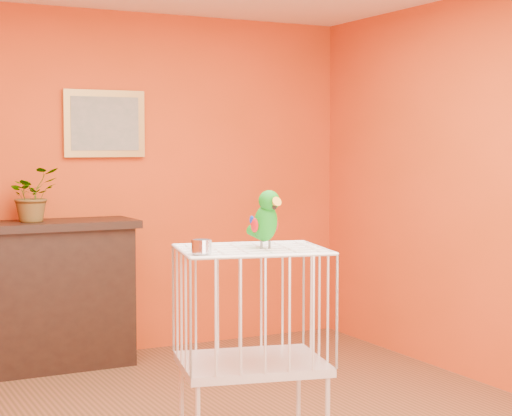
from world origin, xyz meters
TOP-DOWN VIEW (x-y plane):
  - room_shell at (0.00, 0.00)m, footprint 4.50×4.50m
  - console_cabinet at (-0.58, 2.00)m, footprint 1.42×0.51m
  - potted_plant at (-0.59, 2.07)m, footprint 0.45×0.47m
  - framed_picture at (0.00, 2.22)m, footprint 0.62×0.04m
  - birdcage at (-0.04, -0.30)m, footprint 0.80×0.68m
  - feed_cup at (-0.35, -0.40)m, footprint 0.09×0.09m
  - parrot at (0.02, -0.34)m, footprint 0.14×0.26m

SIDE VIEW (x-z plane):
  - console_cabinet at x=-0.58m, z-range 0.00..1.05m
  - birdcage at x=-0.04m, z-range 0.02..1.10m
  - feed_cup at x=-0.35m, z-range 1.08..1.15m
  - potted_plant at x=-0.59m, z-range 1.05..1.35m
  - parrot at x=0.02m, z-range 1.08..1.37m
  - room_shell at x=0.00m, z-range -0.67..3.83m
  - framed_picture at x=0.00m, z-range 1.50..2.00m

